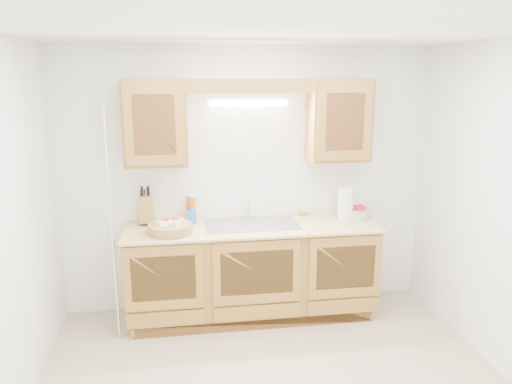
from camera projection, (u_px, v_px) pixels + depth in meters
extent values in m
plane|color=white|center=(279.00, 31.00, 3.02)|extent=(3.50, 3.50, 0.00)
cube|color=white|center=(247.00, 180.00, 4.76)|extent=(3.50, 0.02, 2.50)
cube|color=white|center=(354.00, 347.00, 1.88)|extent=(3.50, 0.02, 2.50)
cube|color=#9F6D2E|center=(252.00, 271.00, 4.66)|extent=(2.20, 0.60, 0.86)
cube|color=tan|center=(252.00, 227.00, 4.54)|extent=(2.30, 0.63, 0.04)
cube|color=#9F6D2E|center=(155.00, 123.00, 4.34)|extent=(0.55, 0.33, 0.75)
cube|color=#9F6D2E|center=(339.00, 120.00, 4.59)|extent=(0.55, 0.33, 0.75)
cube|color=#9F6D2E|center=(252.00, 86.00, 4.25)|extent=(2.20, 0.05, 0.12)
cylinder|color=white|center=(248.00, 103.00, 4.49)|extent=(0.70, 0.05, 0.05)
cube|color=white|center=(248.00, 100.00, 4.51)|extent=(0.76, 0.06, 0.05)
cube|color=#9E9EA3|center=(252.00, 224.00, 4.56)|extent=(0.84, 0.46, 0.01)
cube|color=#9E9EA3|center=(229.00, 234.00, 4.55)|extent=(0.39, 0.40, 0.16)
cube|color=#9E9EA3|center=(274.00, 232.00, 4.61)|extent=(0.39, 0.40, 0.16)
cylinder|color=silver|center=(249.00, 216.00, 4.75)|extent=(0.06, 0.06, 0.04)
cylinder|color=silver|center=(249.00, 208.00, 4.73)|extent=(0.02, 0.02, 0.16)
cylinder|color=silver|center=(249.00, 200.00, 4.66)|extent=(0.02, 0.12, 0.02)
cylinder|color=white|center=(261.00, 212.00, 4.75)|extent=(0.03, 0.03, 0.12)
cylinder|color=silver|center=(112.00, 229.00, 4.10)|extent=(0.03, 0.03, 2.00)
cube|color=white|center=(343.00, 187.00, 4.92)|extent=(0.08, 0.01, 0.12)
cylinder|color=#A17A41|center=(170.00, 228.00, 4.31)|extent=(0.45, 0.45, 0.07)
sphere|color=#D8C67F|center=(163.00, 226.00, 4.25)|extent=(0.10, 0.10, 0.10)
sphere|color=#D8C67F|center=(176.00, 226.00, 4.26)|extent=(0.10, 0.10, 0.10)
sphere|color=tan|center=(181.00, 223.00, 4.36)|extent=(0.09, 0.09, 0.09)
sphere|color=red|center=(168.00, 223.00, 4.36)|extent=(0.08, 0.08, 0.08)
sphere|color=#72A53F|center=(158.00, 224.00, 4.32)|extent=(0.08, 0.08, 0.08)
sphere|color=#D8C67F|center=(170.00, 225.00, 4.29)|extent=(0.09, 0.09, 0.09)
sphere|color=red|center=(174.00, 221.00, 4.40)|extent=(0.08, 0.08, 0.08)
cube|color=#9F6D2E|center=(146.00, 210.00, 4.57)|extent=(0.14, 0.22, 0.28)
cylinder|color=black|center=(141.00, 195.00, 4.51)|extent=(0.02, 0.04, 0.10)
cylinder|color=black|center=(145.00, 195.00, 4.51)|extent=(0.02, 0.04, 0.10)
cylinder|color=black|center=(148.00, 194.00, 4.51)|extent=(0.02, 0.04, 0.10)
cylinder|color=black|center=(142.00, 193.00, 4.55)|extent=(0.02, 0.04, 0.10)
cylinder|color=black|center=(147.00, 192.00, 4.55)|extent=(0.02, 0.04, 0.10)
cylinder|color=black|center=(141.00, 191.00, 4.58)|extent=(0.02, 0.04, 0.10)
cylinder|color=black|center=(149.00, 191.00, 4.59)|extent=(0.02, 0.04, 0.10)
cylinder|color=#CD530B|center=(191.00, 208.00, 4.68)|extent=(0.09, 0.09, 0.23)
cylinder|color=white|center=(191.00, 195.00, 4.65)|extent=(0.08, 0.08, 0.01)
imported|color=#236BB2|center=(192.00, 214.00, 4.59)|extent=(0.08, 0.08, 0.17)
cube|color=#CC333F|center=(303.00, 215.00, 4.86)|extent=(0.11, 0.09, 0.01)
cube|color=green|center=(303.00, 214.00, 4.86)|extent=(0.11, 0.09, 0.02)
cylinder|color=silver|center=(345.00, 218.00, 4.73)|extent=(0.18, 0.18, 0.01)
cylinder|color=silver|center=(345.00, 201.00, 4.69)|extent=(0.02, 0.02, 0.35)
cylinder|color=white|center=(345.00, 203.00, 4.69)|extent=(0.17, 0.17, 0.30)
sphere|color=silver|center=(346.00, 183.00, 4.65)|extent=(0.02, 0.02, 0.02)
cylinder|color=silver|center=(358.00, 213.00, 4.75)|extent=(0.31, 0.31, 0.10)
sphere|color=red|center=(355.00, 208.00, 4.74)|extent=(0.07, 0.07, 0.07)
sphere|color=red|center=(360.00, 207.00, 4.76)|extent=(0.07, 0.07, 0.07)
sphere|color=red|center=(359.00, 209.00, 4.71)|extent=(0.07, 0.07, 0.07)
sphere|color=red|center=(362.00, 208.00, 4.73)|extent=(0.07, 0.07, 0.07)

